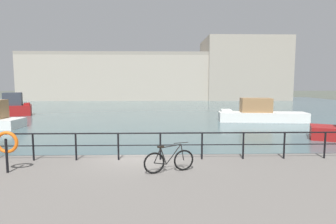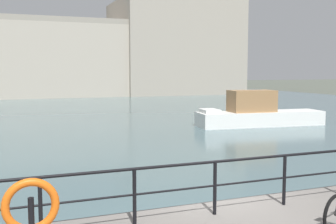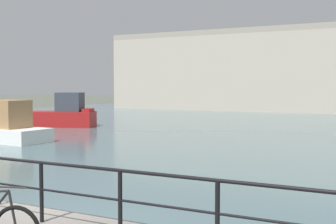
{
  "view_description": "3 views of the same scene",
  "coord_description": "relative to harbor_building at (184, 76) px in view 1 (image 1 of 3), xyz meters",
  "views": [
    {
      "loc": [
        1.04,
        -11.16,
        3.77
      ],
      "look_at": [
        1.52,
        5.81,
        1.96
      ],
      "focal_mm": 29.12,
      "sensor_mm": 36.0,
      "label": 1
    },
    {
      "loc": [
        -4.33,
        -7.8,
        3.61
      ],
      "look_at": [
        0.74,
        5.19,
        2.2
      ],
      "focal_mm": 44.57,
      "sensor_mm": 36.0,
      "label": 2
    },
    {
      "loc": [
        6.5,
        -6.58,
        3.16
      ],
      "look_at": [
        0.19,
        5.75,
        2.36
      ],
      "focal_mm": 47.75,
      "sensor_mm": 36.0,
      "label": 3
    }
  ],
  "objects": [
    {
      "name": "life_ring_stand",
      "position": [
        -10.63,
        -54.39,
        -3.72
      ],
      "size": [
        0.75,
        0.16,
        1.4
      ],
      "color": "black",
      "rests_on": "quay_promenade"
    },
    {
      "name": "harbor_building",
      "position": [
        0.0,
        0.0,
        0.0
      ],
      "size": [
        58.16,
        13.54,
        13.73
      ],
      "color": "#A89E8E",
      "rests_on": "ground_plane"
    },
    {
      "name": "water_basin",
      "position": [
        -6.56,
        -22.06,
        -5.47
      ],
      "size": [
        80.0,
        60.0,
        0.01
      ],
      "primitive_type": "cube",
      "color": "#476066",
      "rests_on": "ground_plane"
    },
    {
      "name": "ground_plane",
      "position": [
        -6.56,
        -52.26,
        -5.48
      ],
      "size": [
        240.0,
        240.0,
        0.0
      ],
      "primitive_type": "plane",
      "color": "#4C5147"
    },
    {
      "name": "moored_cabin_cruiser",
      "position": [
        -23.0,
        -31.77,
        -4.52
      ],
      "size": [
        5.45,
        3.72,
        2.66
      ],
      "rotation": [
        0.0,
        0.0,
        0.37
      ],
      "color": "maroon",
      "rests_on": "water_basin"
    },
    {
      "name": "parked_bicycle",
      "position": [
        -5.23,
        -54.53,
        -4.3
      ],
      "size": [
        1.71,
        0.59,
        0.98
      ],
      "rotation": [
        0.0,
        0.0,
        0.3
      ],
      "color": "black",
      "rests_on": "quay_promenade"
    },
    {
      "name": "moored_red_daysailer",
      "position": [
        4.2,
        -37.25,
        -4.67
      ],
      "size": [
        8.51,
        2.82,
        2.3
      ],
      "rotation": [
        0.0,
        0.0,
        3.04
      ],
      "color": "white",
      "rests_on": "water_basin"
    },
    {
      "name": "quay_railing",
      "position": [
        -5.52,
        -53.01,
        -3.95
      ],
      "size": [
        22.91,
        0.07,
        1.08
      ],
      "color": "black",
      "rests_on": "quay_promenade"
    }
  ]
}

